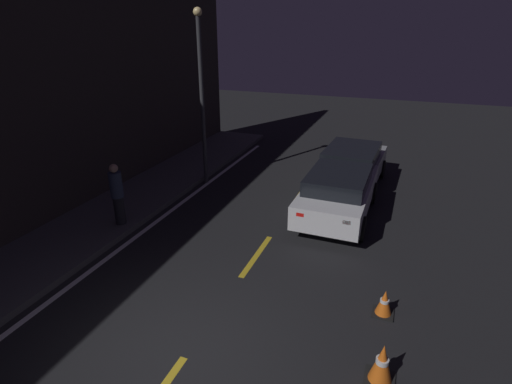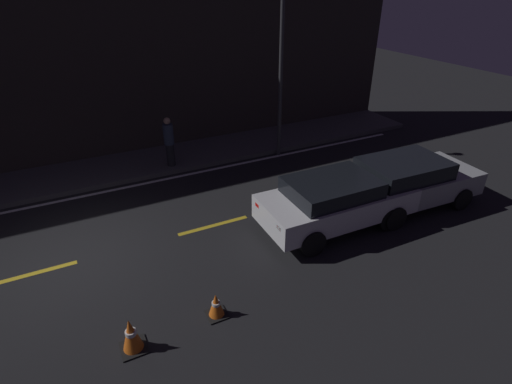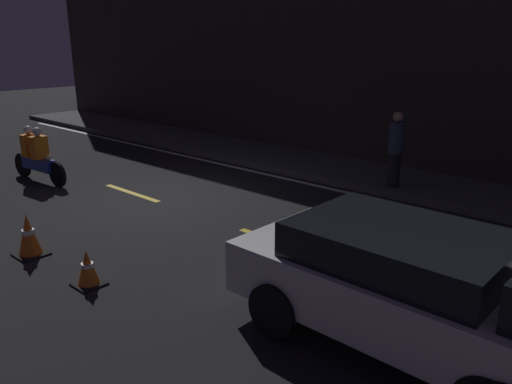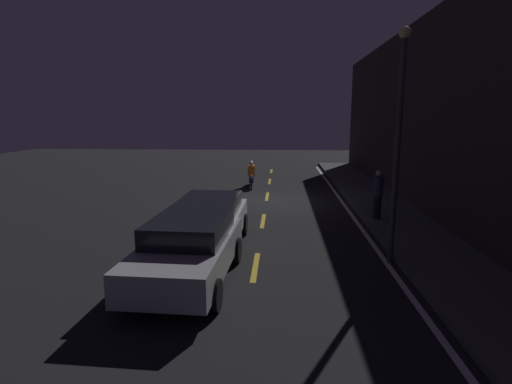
{
  "view_description": "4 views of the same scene",
  "coord_description": "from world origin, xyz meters",
  "px_view_note": "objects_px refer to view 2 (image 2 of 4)",
  "views": [
    {
      "loc": [
        -4.41,
        -2.98,
        5.23
      ],
      "look_at": [
        4.59,
        0.43,
        1.21
      ],
      "focal_mm": 28.0,
      "sensor_mm": 36.0,
      "label": 1
    },
    {
      "loc": [
        0.43,
        -8.69,
        6.07
      ],
      "look_at": [
        4.81,
        0.02,
        0.72
      ],
      "focal_mm": 28.0,
      "sensor_mm": 36.0,
      "label": 2
    },
    {
      "loc": [
        8.51,
        -6.34,
        3.4
      ],
      "look_at": [
        2.84,
        0.03,
        0.8
      ],
      "focal_mm": 35.0,
      "sensor_mm": 36.0,
      "label": 3
    },
    {
      "loc": [
        17.46,
        0.58,
        3.69
      ],
      "look_at": [
        4.39,
        -0.2,
        1.23
      ],
      "focal_mm": 28.0,
      "sensor_mm": 36.0,
      "label": 4
    }
  ],
  "objects_px": {
    "traffic_cone_near": "(131,335)",
    "hatchback_silver": "(406,181)",
    "sedan_white": "(335,200)",
    "street_lamp": "(281,68)",
    "traffic_cone_mid": "(216,305)",
    "pedestrian": "(169,142)"
  },
  "relations": [
    {
      "from": "traffic_cone_near",
      "to": "hatchback_silver",
      "type": "bearing_deg",
      "value": 11.67
    },
    {
      "from": "sedan_white",
      "to": "street_lamp",
      "type": "relative_size",
      "value": 0.73
    },
    {
      "from": "traffic_cone_near",
      "to": "street_lamp",
      "type": "xyz_separation_m",
      "value": [
        6.8,
        6.61,
        2.89
      ]
    },
    {
      "from": "traffic_cone_near",
      "to": "street_lamp",
      "type": "relative_size",
      "value": 0.12
    },
    {
      "from": "traffic_cone_mid",
      "to": "pedestrian",
      "type": "bearing_deg",
      "value": 80.8
    },
    {
      "from": "traffic_cone_near",
      "to": "traffic_cone_mid",
      "type": "relative_size",
      "value": 1.32
    },
    {
      "from": "traffic_cone_mid",
      "to": "pedestrian",
      "type": "relative_size",
      "value": 0.31
    },
    {
      "from": "hatchback_silver",
      "to": "traffic_cone_mid",
      "type": "bearing_deg",
      "value": -163.45
    },
    {
      "from": "pedestrian",
      "to": "traffic_cone_mid",
      "type": "bearing_deg",
      "value": -99.2
    },
    {
      "from": "sedan_white",
      "to": "hatchback_silver",
      "type": "relative_size",
      "value": 0.96
    },
    {
      "from": "sedan_white",
      "to": "street_lamp",
      "type": "height_order",
      "value": "street_lamp"
    },
    {
      "from": "pedestrian",
      "to": "traffic_cone_near",
      "type": "bearing_deg",
      "value": -111.43
    },
    {
      "from": "street_lamp",
      "to": "hatchback_silver",
      "type": "bearing_deg",
      "value": -73.57
    },
    {
      "from": "traffic_cone_mid",
      "to": "sedan_white",
      "type": "bearing_deg",
      "value": 21.94
    },
    {
      "from": "traffic_cone_mid",
      "to": "street_lamp",
      "type": "height_order",
      "value": "street_lamp"
    },
    {
      "from": "hatchback_silver",
      "to": "street_lamp",
      "type": "distance_m",
      "value": 5.67
    },
    {
      "from": "traffic_cone_mid",
      "to": "pedestrian",
      "type": "distance_m",
      "value": 7.24
    },
    {
      "from": "hatchback_silver",
      "to": "traffic_cone_near",
      "type": "xyz_separation_m",
      "value": [
        -8.25,
        -1.7,
        -0.43
      ]
    },
    {
      "from": "pedestrian",
      "to": "street_lamp",
      "type": "relative_size",
      "value": 0.3
    },
    {
      "from": "sedan_white",
      "to": "pedestrian",
      "type": "relative_size",
      "value": 2.44
    },
    {
      "from": "hatchback_silver",
      "to": "street_lamp",
      "type": "relative_size",
      "value": 0.76
    },
    {
      "from": "traffic_cone_near",
      "to": "traffic_cone_mid",
      "type": "bearing_deg",
      "value": 2.61
    }
  ]
}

